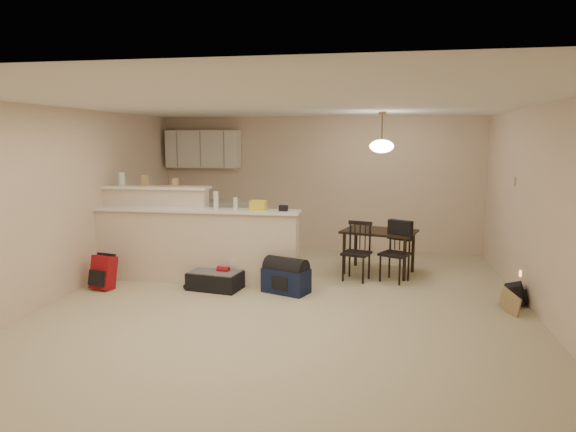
% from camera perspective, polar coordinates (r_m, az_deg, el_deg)
% --- Properties ---
extents(room, '(7.00, 7.02, 2.50)m').
position_cam_1_polar(room, '(6.25, -0.21, 0.85)').
color(room, beige).
rests_on(room, ground).
extents(breakfast_bar, '(3.08, 0.58, 1.39)m').
position_cam_1_polar(breakfast_bar, '(7.78, -11.77, -2.60)').
color(breakfast_bar, beige).
rests_on(breakfast_bar, ground).
extents(upper_cabinets, '(1.40, 0.34, 0.70)m').
position_cam_1_polar(upper_cabinets, '(9.98, -9.39, 7.34)').
color(upper_cabinets, white).
rests_on(upper_cabinets, room).
extents(kitchen_counter, '(1.80, 0.60, 0.90)m').
position_cam_1_polar(kitchen_counter, '(9.93, -8.34, -1.05)').
color(kitchen_counter, white).
rests_on(kitchen_counter, ground).
extents(thermostat, '(0.02, 0.12, 0.12)m').
position_cam_1_polar(thermostat, '(7.90, 23.82, 3.55)').
color(thermostat, beige).
rests_on(thermostat, room).
extents(jar, '(0.10, 0.10, 0.20)m').
position_cam_1_polar(jar, '(8.20, -17.99, 3.94)').
color(jar, silver).
rests_on(jar, breakfast_bar).
extents(cereal_box, '(0.10, 0.07, 0.16)m').
position_cam_1_polar(cereal_box, '(8.03, -15.57, 3.82)').
color(cereal_box, tan).
rests_on(cereal_box, breakfast_bar).
extents(small_box, '(0.08, 0.06, 0.12)m').
position_cam_1_polar(small_box, '(7.84, -12.40, 3.68)').
color(small_box, tan).
rests_on(small_box, breakfast_bar).
extents(bottle_a, '(0.07, 0.07, 0.26)m').
position_cam_1_polar(bottle_a, '(7.41, -8.01, 1.74)').
color(bottle_a, silver).
rests_on(bottle_a, breakfast_bar).
extents(bottle_b, '(0.06, 0.06, 0.18)m').
position_cam_1_polar(bottle_b, '(7.33, -5.86, 1.39)').
color(bottle_b, silver).
rests_on(bottle_b, breakfast_bar).
extents(bag_lump, '(0.22, 0.18, 0.14)m').
position_cam_1_polar(bag_lump, '(7.25, -3.34, 1.18)').
color(bag_lump, tan).
rests_on(bag_lump, breakfast_bar).
extents(pouch, '(0.12, 0.10, 0.08)m').
position_cam_1_polar(pouch, '(7.18, -0.51, 0.88)').
color(pouch, tan).
rests_on(pouch, breakfast_bar).
extents(dining_table, '(1.24, 0.99, 0.68)m').
position_cam_1_polar(dining_table, '(8.13, 10.10, -2.15)').
color(dining_table, black).
rests_on(dining_table, ground).
extents(pendant_lamp, '(0.36, 0.36, 0.62)m').
position_cam_1_polar(pendant_lamp, '(7.99, 10.36, 7.70)').
color(pendant_lamp, brown).
rests_on(pendant_lamp, room).
extents(dining_chair_near, '(0.47, 0.45, 0.87)m').
position_cam_1_polar(dining_chair_near, '(7.69, 7.61, -3.94)').
color(dining_chair_near, black).
rests_on(dining_chair_near, ground).
extents(dining_chair_far, '(0.51, 0.50, 0.88)m').
position_cam_1_polar(dining_chair_far, '(7.72, 11.79, -3.97)').
color(dining_chair_far, black).
rests_on(dining_chair_far, ground).
extents(suitcase, '(0.78, 0.57, 0.24)m').
position_cam_1_polar(suitcase, '(7.33, -8.04, -7.10)').
color(suitcase, black).
rests_on(suitcase, ground).
extents(red_backpack, '(0.35, 0.26, 0.47)m').
position_cam_1_polar(red_backpack, '(7.69, -19.82, -5.91)').
color(red_backpack, maroon).
rests_on(red_backpack, ground).
extents(navy_duffel, '(0.70, 0.54, 0.34)m').
position_cam_1_polar(navy_duffel, '(7.08, -0.22, -7.18)').
color(navy_duffel, '#131C3C').
rests_on(navy_duffel, ground).
extents(black_daypack, '(0.29, 0.34, 0.26)m').
position_cam_1_polar(black_daypack, '(7.21, 23.89, -7.98)').
color(black_daypack, black).
rests_on(black_daypack, ground).
extents(cardboard_sheet, '(0.15, 0.34, 0.27)m').
position_cam_1_polar(cardboard_sheet, '(6.81, 23.43, -8.81)').
color(cardboard_sheet, tan).
rests_on(cardboard_sheet, ground).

